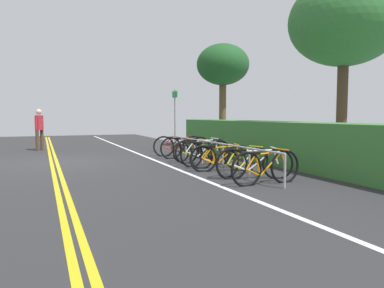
{
  "coord_description": "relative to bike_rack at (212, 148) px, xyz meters",
  "views": [
    {
      "loc": [
        12.31,
        -0.33,
        1.48
      ],
      "look_at": [
        3.98,
        3.05,
        0.78
      ],
      "focal_mm": 34.75,
      "sensor_mm": 36.0,
      "label": 1
    }
  ],
  "objects": [
    {
      "name": "ground_plane",
      "position": [
        -2.71,
        -4.18,
        -0.57
      ],
      "size": [
        32.1,
        12.73,
        0.05
      ],
      "primitive_type": "cube",
      "color": "#2B2B2D"
    },
    {
      "name": "centre_line_yellow_inner",
      "position": [
        -2.71,
        -4.26,
        -0.55
      ],
      "size": [
        28.89,
        0.1,
        0.0
      ],
      "primitive_type": "cube",
      "color": "gold",
      "rests_on": "ground_plane"
    },
    {
      "name": "centre_line_yellow_outer",
      "position": [
        -2.71,
        -4.1,
        -0.55
      ],
      "size": [
        28.89,
        0.1,
        0.0
      ],
      "primitive_type": "cube",
      "color": "gold",
      "rests_on": "ground_plane"
    },
    {
      "name": "bike_lane_stripe_white",
      "position": [
        -2.71,
        -1.1,
        -0.55
      ],
      "size": [
        28.89,
        0.12,
        0.0
      ],
      "primitive_type": "cube",
      "color": "white",
      "rests_on": "ground_plane"
    },
    {
      "name": "bike_rack",
      "position": [
        0.0,
        0.0,
        0.0
      ],
      "size": [
        6.95,
        0.05,
        0.73
      ],
      "color": "#9EA0A5",
      "rests_on": "ground_plane"
    },
    {
      "name": "bicycle_0",
      "position": [
        -2.91,
        0.03,
        -0.18
      ],
      "size": [
        0.64,
        1.75,
        0.78
      ],
      "color": "black",
      "rests_on": "ground_plane"
    },
    {
      "name": "bicycle_1",
      "position": [
        -2.25,
        0.06,
        -0.18
      ],
      "size": [
        0.46,
        1.84,
        0.79
      ],
      "color": "black",
      "rests_on": "ground_plane"
    },
    {
      "name": "bicycle_2",
      "position": [
        -1.64,
        0.1,
        -0.22
      ],
      "size": [
        0.68,
        1.66,
        0.7
      ],
      "color": "black",
      "rests_on": "ground_plane"
    },
    {
      "name": "bicycle_3",
      "position": [
        -0.94,
        0.1,
        -0.18
      ],
      "size": [
        0.46,
        1.86,
        0.79
      ],
      "color": "black",
      "rests_on": "ground_plane"
    },
    {
      "name": "bicycle_4",
      "position": [
        -0.26,
        -0.06,
        -0.18
      ],
      "size": [
        0.46,
        1.75,
        0.78
      ],
      "color": "black",
      "rests_on": "ground_plane"
    },
    {
      "name": "bicycle_5",
      "position": [
        0.3,
        0.06,
        -0.23
      ],
      "size": [
        0.46,
        1.64,
        0.68
      ],
      "color": "black",
      "rests_on": "ground_plane"
    },
    {
      "name": "bicycle_6",
      "position": [
        0.91,
        -0.14,
        -0.2
      ],
      "size": [
        0.55,
        1.68,
        0.75
      ],
      "color": "black",
      "rests_on": "ground_plane"
    },
    {
      "name": "bicycle_7",
      "position": [
        1.71,
        0.05,
        -0.2
      ],
      "size": [
        0.58,
        1.73,
        0.73
      ],
      "color": "black",
      "rests_on": "ground_plane"
    },
    {
      "name": "bicycle_8",
      "position": [
        2.24,
        0.04,
        -0.19
      ],
      "size": [
        0.66,
        1.77,
        0.77
      ],
      "color": "black",
      "rests_on": "ground_plane"
    },
    {
      "name": "bicycle_9",
      "position": [
        2.91,
        -0.09,
        -0.18
      ],
      "size": [
        0.46,
        1.75,
        0.78
      ],
      "color": "black",
      "rests_on": "ground_plane"
    },
    {
      "name": "pedestrian",
      "position": [
        -7.2,
        -4.6,
        0.46
      ],
      "size": [
        0.4,
        0.34,
        1.74
      ],
      "color": "#4C3826",
      "rests_on": "ground_plane"
    },
    {
      "name": "sign_post_near",
      "position": [
        -3.99,
        0.29,
        0.92
      ],
      "size": [
        0.36,
        0.09,
        2.46
      ],
      "color": "gray",
      "rests_on": "ground_plane"
    },
    {
      "name": "hedge_backdrop",
      "position": [
        1.5,
        2.36,
        0.09
      ],
      "size": [
        15.9,
        1.32,
        1.28
      ],
      "primitive_type": "cube",
      "color": "#387533",
      "rests_on": "ground_plane"
    },
    {
      "name": "tree_near_left",
      "position": [
        -6.01,
        3.36,
        3.21
      ],
      "size": [
        2.43,
        2.43,
        4.77
      ],
      "color": "brown",
      "rests_on": "ground_plane"
    },
    {
      "name": "tree_mid",
      "position": [
        0.34,
        4.43,
        3.83
      ],
      "size": [
        3.48,
        3.48,
        5.8
      ],
      "color": "#473323",
      "rests_on": "ground_plane"
    }
  ]
}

